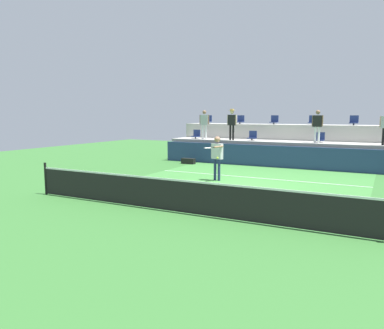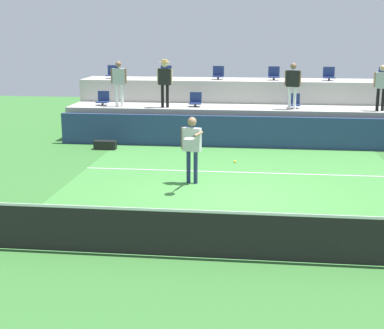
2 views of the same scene
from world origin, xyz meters
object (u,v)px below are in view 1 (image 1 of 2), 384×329
at_px(tennis_player, 217,153).
at_px(spectator_with_hat, 232,121).
at_px(stadium_chair_lower_right, 320,138).
at_px(stadium_chair_upper_right, 354,121).
at_px(stadium_chair_upper_far_left, 208,120).
at_px(spectator_in_white, 204,122).
at_px(stadium_chair_upper_mid_right, 313,121).
at_px(spectator_in_grey, 317,123).
at_px(equipment_bag, 188,161).
at_px(stadium_chair_lower_far_left, 196,135).
at_px(stadium_chair_upper_left, 240,120).
at_px(tennis_ball, 217,158).
at_px(stadium_chair_lower_left, 252,136).
at_px(stadium_chair_upper_mid_left, 274,121).

relative_size(tennis_player, spectator_with_hat, 1.04).
xyz_separation_m(stadium_chair_lower_right, stadium_chair_upper_right, (1.41, 1.80, 0.85)).
bearing_deg(stadium_chair_upper_far_left, spectator_in_white, -69.82).
bearing_deg(stadium_chair_upper_far_left, stadium_chair_upper_mid_right, 0.00).
xyz_separation_m(spectator_in_grey, equipment_bag, (-6.39, -1.75, -2.08)).
height_order(stadium_chair_lower_right, stadium_chair_upper_mid_right, stadium_chair_upper_mid_right).
relative_size(stadium_chair_lower_right, spectator_with_hat, 0.30).
xyz_separation_m(stadium_chair_upper_mid_right, equipment_bag, (-5.78, -3.93, -2.16)).
distance_m(stadium_chair_upper_far_left, tennis_player, 9.09).
xyz_separation_m(stadium_chair_lower_far_left, stadium_chair_upper_left, (2.11, 1.80, 0.85)).
bearing_deg(tennis_ball, spectator_in_grey, 79.17).
distance_m(stadium_chair_lower_left, stadium_chair_lower_right, 3.59).
relative_size(stadium_chair_lower_far_left, spectator_in_white, 0.31).
bearing_deg(spectator_in_white, tennis_ball, -61.56).
relative_size(stadium_chair_upper_left, spectator_in_grey, 0.32).
distance_m(stadium_chair_lower_left, equipment_bag, 3.83).
bearing_deg(spectator_with_hat, tennis_player, -73.83).
distance_m(stadium_chair_upper_right, spectator_with_hat, 6.45).
distance_m(stadium_chair_upper_far_left, spectator_in_white, 2.33).
height_order(stadium_chair_lower_far_left, stadium_chair_upper_left, stadium_chair_upper_left).
bearing_deg(tennis_ball, spectator_with_hat, 108.93).
distance_m(spectator_in_white, spectator_in_grey, 6.28).
distance_m(stadium_chair_upper_mid_left, spectator_in_white, 4.11).
relative_size(stadium_chair_lower_far_left, spectator_in_grey, 0.32).
bearing_deg(spectator_in_grey, stadium_chair_upper_mid_left, 142.01).
bearing_deg(stadium_chair_upper_far_left, tennis_player, -62.33).
bearing_deg(stadium_chair_upper_right, tennis_player, -118.83).
bearing_deg(stadium_chair_upper_far_left, spectator_with_hat, -41.10).
relative_size(stadium_chair_lower_far_left, stadium_chair_upper_right, 1.00).
distance_m(stadium_chair_lower_left, stadium_chair_upper_left, 2.43).
xyz_separation_m(stadium_chair_upper_right, tennis_ball, (-3.14, -10.75, -1.03)).
relative_size(stadium_chair_upper_right, equipment_bag, 0.68).
distance_m(stadium_chair_upper_mid_left, tennis_ball, 10.86).
bearing_deg(stadium_chair_upper_mid_left, spectator_in_white, -147.90).
relative_size(stadium_chair_lower_far_left, stadium_chair_lower_right, 1.00).
relative_size(stadium_chair_upper_left, equipment_bag, 0.68).
bearing_deg(stadium_chair_lower_far_left, tennis_ball, -59.03).
height_order(stadium_chair_lower_right, tennis_player, tennis_player).
distance_m(stadium_chair_upper_mid_left, spectator_in_grey, 3.55).
distance_m(stadium_chair_lower_far_left, spectator_with_hat, 2.60).
distance_m(stadium_chair_upper_mid_right, tennis_ball, 10.85).
distance_m(stadium_chair_lower_right, tennis_player, 6.87).
relative_size(stadium_chair_upper_mid_right, spectator_in_white, 0.31).
distance_m(stadium_chair_lower_right, tennis_ball, 9.11).
height_order(stadium_chair_upper_mid_left, stadium_chair_upper_right, same).
distance_m(stadium_chair_upper_left, stadium_chair_upper_mid_right, 4.28).
bearing_deg(stadium_chair_upper_right, tennis_ball, -106.27).
distance_m(stadium_chair_lower_left, tennis_ball, 9.14).
bearing_deg(spectator_in_grey, spectator_in_white, 180.00).
bearing_deg(stadium_chair_lower_right, stadium_chair_lower_left, 180.00).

